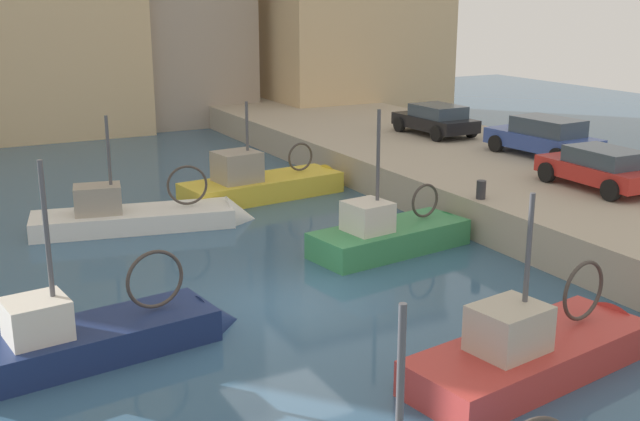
% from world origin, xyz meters
% --- Properties ---
extents(water_surface, '(80.00, 80.00, 0.00)m').
position_xyz_m(water_surface, '(0.00, 0.00, 0.00)').
color(water_surface, '#335675').
rests_on(water_surface, ground).
extents(quay_wall, '(9.00, 56.00, 1.20)m').
position_xyz_m(quay_wall, '(11.50, 0.00, 0.60)').
color(quay_wall, '#ADA08C').
rests_on(quay_wall, ground).
extents(fishing_boat_red, '(6.31, 2.64, 4.45)m').
position_xyz_m(fishing_boat_red, '(3.04, -5.29, 0.12)').
color(fishing_boat_red, '#BC3833').
rests_on(fishing_boat_red, ground).
extents(fishing_boat_green, '(5.62, 2.38, 4.84)m').
position_xyz_m(fishing_boat_green, '(4.65, 2.23, 0.11)').
color(fishing_boat_green, '#388951').
rests_on(fishing_boat_green, ground).
extents(fishing_boat_navy, '(5.89, 2.24, 4.83)m').
position_xyz_m(fishing_boat_navy, '(-4.23, -0.66, 0.11)').
color(fishing_boat_navy, navy).
rests_on(fishing_boat_navy, ground).
extents(fishing_boat_yellow, '(6.76, 2.59, 4.34)m').
position_xyz_m(fishing_boat_yellow, '(3.85, 9.38, 0.15)').
color(fishing_boat_yellow, gold).
rests_on(fishing_boat_yellow, ground).
extents(fishing_boat_white, '(7.06, 3.04, 4.34)m').
position_xyz_m(fishing_boat_white, '(-1.11, 7.66, 0.11)').
color(fishing_boat_white, white).
rests_on(fishing_boat_white, ground).
extents(parked_car_red, '(1.95, 3.92, 1.28)m').
position_xyz_m(parked_car_red, '(11.39, 1.31, 1.86)').
color(parked_car_red, red).
rests_on(parked_car_red, quay_wall).
extents(parked_car_blue, '(2.22, 4.52, 1.45)m').
position_xyz_m(parked_car_blue, '(13.37, 5.87, 1.94)').
color(parked_car_blue, '#334C9E').
rests_on(parked_car_blue, quay_wall).
extents(parked_car_black, '(2.12, 3.94, 1.29)m').
position_xyz_m(parked_car_black, '(12.54, 11.47, 1.87)').
color(parked_car_black, black).
rests_on(parked_car_black, quay_wall).
extents(mooring_bollard_mid, '(0.28, 0.28, 0.55)m').
position_xyz_m(mooring_bollard_mid, '(7.35, 2.00, 1.48)').
color(mooring_bollard_mid, '#2D2D33').
rests_on(mooring_bollard_mid, quay_wall).
extents(waterfront_building_east, '(10.41, 6.51, 12.72)m').
position_xyz_m(waterfront_building_east, '(15.90, 24.33, 6.38)').
color(waterfront_building_east, '#D1B284').
rests_on(waterfront_building_east, ground).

